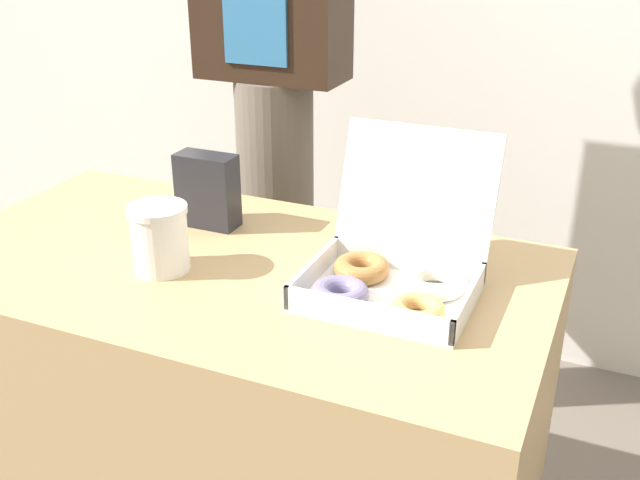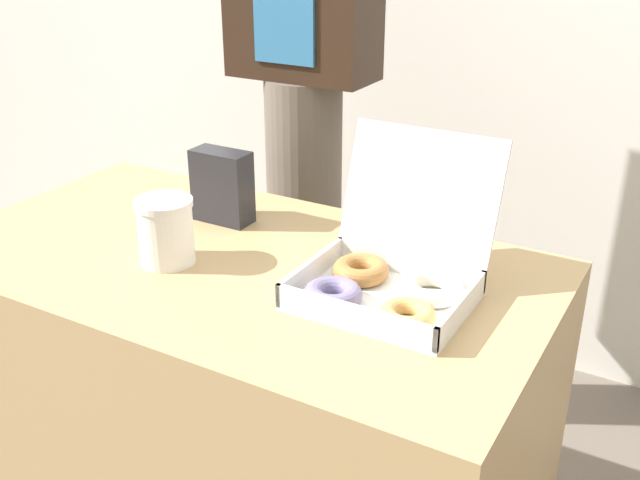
{
  "view_description": "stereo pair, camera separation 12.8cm",
  "coord_description": "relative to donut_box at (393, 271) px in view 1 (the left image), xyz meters",
  "views": [
    {
      "loc": [
        0.64,
        -1.06,
        1.36
      ],
      "look_at": [
        0.17,
        0.01,
        0.83
      ],
      "focal_mm": 42.0,
      "sensor_mm": 36.0,
      "label": 1
    },
    {
      "loc": [
        0.75,
        -1.0,
        1.36
      ],
      "look_at": [
        0.17,
        0.01,
        0.83
      ],
      "focal_mm": 42.0,
      "sensor_mm": 36.0,
      "label": 2
    }
  ],
  "objects": [
    {
      "name": "table",
      "position": [
        -0.31,
        -0.01,
        -0.42
      ],
      "size": [
        1.15,
        0.62,
        0.76
      ],
      "color": "tan",
      "rests_on": "ground_plane"
    },
    {
      "name": "donut_box",
      "position": [
        0.0,
        0.0,
        0.0
      ],
      "size": [
        0.28,
        0.29,
        0.25
      ],
      "color": "white",
      "rests_on": "table"
    },
    {
      "name": "coffee_cup",
      "position": [
        -0.4,
        -0.08,
        0.02
      ],
      "size": [
        0.1,
        0.1,
        0.12
      ],
      "color": "white",
      "rests_on": "table"
    },
    {
      "name": "napkin_holder",
      "position": [
        -0.43,
        0.13,
        0.03
      ],
      "size": [
        0.12,
        0.06,
        0.15
      ],
      "color": "#232328",
      "rests_on": "table"
    },
    {
      "name": "person_customer",
      "position": [
        -0.51,
        0.57,
        0.2
      ],
      "size": [
        0.36,
        0.21,
        1.78
      ],
      "color": "#665B51",
      "rests_on": "ground_plane"
    }
  ]
}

